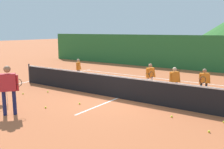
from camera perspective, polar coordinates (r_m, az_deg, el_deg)
The scene contains 18 objects.
ground_plane at distance 10.83m, azimuth 1.27°, elevation -5.37°, with size 120.00×120.00×0.00m, color #BC6038.
line_baseline_far at distance 15.33m, azimuth 11.93°, elevation -1.02°, with size 12.18×0.08×0.01m, color white.
line_sideline_west at distance 14.96m, azimuth -18.68°, elevation -1.60°, with size 0.08×11.12×0.01m, color white.
line_service_center at distance 10.83m, azimuth 1.27°, elevation -5.36°, with size 0.08×5.35×0.01m, color white.
tennis_net at distance 10.71m, azimuth 1.28°, elevation -2.79°, with size 11.74×0.08×1.05m.
instructor at distance 9.20m, azimuth -22.37°, elevation -2.34°, with size 0.60×0.82×1.70m.
student_0 at distance 14.79m, azimuth -7.59°, elevation 1.62°, with size 0.37×0.50×1.24m.
student_1 at distance 12.16m, azimuth 8.62°, elevation 0.02°, with size 0.42×0.70×1.31m.
student_2 at distance 11.31m, azimuth 13.89°, elevation -0.97°, with size 0.44×0.49×1.29m.
student_3 at distance 11.58m, azimuth 20.08°, elevation -1.17°, with size 0.48×0.65×1.24m.
tennis_ball_1 at distance 7.82m, azimuth 21.07°, elevation -11.92°, with size 0.07×0.07×0.07m, color yellow.
tennis_ball_2 at distance 12.16m, azimuth -14.30°, elevation -3.81°, with size 0.07×0.07×0.07m, color yellow.
tennis_ball_3 at distance 10.02m, azimuth -7.34°, elevation -6.52°, with size 0.07×0.07×0.07m, color yellow.
tennis_ball_5 at distance 9.78m, azimuth -14.78°, elevation -7.19°, with size 0.07×0.07×0.07m, color yellow.
tennis_ball_6 at distance 8.77m, azimuth 23.97°, elevation -9.75°, with size 0.07×0.07×0.07m, color yellow.
tennis_ball_7 at distance 8.73m, azimuth 13.32°, elevation -9.22°, with size 0.07×0.07×0.07m, color yellow.
tennis_ball_9 at distance 12.11m, azimuth -19.46°, elevation -4.13°, with size 0.07×0.07×0.07m, color yellow.
windscreen_fence at distance 19.16m, azimuth 17.00°, elevation 4.73°, with size 26.80×0.08×2.53m, color #286B33.
Camera 1 is at (5.70, -8.75, 2.86)m, focal length 40.47 mm.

